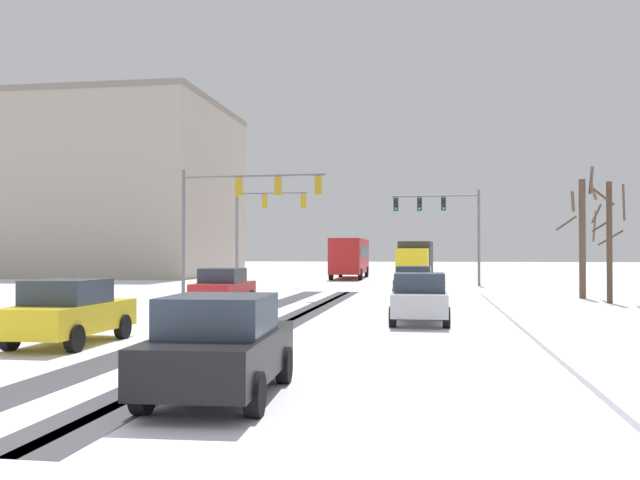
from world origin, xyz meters
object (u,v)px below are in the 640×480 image
bus_oncoming (350,255)px  box_truck_delivery (415,261)px  traffic_signal_far_right (443,215)px  car_black_fifth (220,346)px  car_dark_green_lead (414,283)px  traffic_signal_near_left (240,201)px  traffic_signal_far_left (261,217)px  car_red_second (223,287)px  office_building_far_left_block (103,191)px  car_yellow_cab_fourth (69,312)px  car_silver_third (420,298)px  bare_tree_sidewalk_mid (609,237)px  bare_tree_sidewalk_far (583,232)px

bus_oncoming → box_truck_delivery: bearing=-59.5°
traffic_signal_far_right → car_black_fifth: (-4.14, -37.69, -3.97)m
car_dark_green_lead → traffic_signal_near_left: bearing=174.8°
traffic_signal_far_left → car_red_second: (2.41, -16.23, -3.77)m
traffic_signal_near_left → office_building_far_left_block: 36.60m
car_dark_green_lead → traffic_signal_far_left: bearing=132.7°
car_yellow_cab_fourth → box_truck_delivery: box_truck_delivery is taller
traffic_signal_near_left → office_building_far_left_block: (-21.72, 29.27, 3.32)m
traffic_signal_near_left → car_silver_third: size_ratio=1.83×
car_red_second → bus_oncoming: bus_oncoming is taller
traffic_signal_far_right → car_dark_green_lead: 15.59m
traffic_signal_far_right → bare_tree_sidewalk_mid: traffic_signal_far_right is taller
traffic_signal_near_left → car_silver_third: (9.15, -11.50, -4.02)m
car_yellow_cab_fourth → bare_tree_sidewalk_mid: (16.74, 16.69, 2.12)m
car_red_second → bare_tree_sidewalk_mid: 17.20m
office_building_far_left_block → car_red_second: bearing=-57.2°
traffic_signal_near_left → car_dark_green_lead: traffic_signal_near_left is taller
traffic_signal_far_right → car_silver_third: traffic_signal_far_right is taller
car_black_fifth → office_building_far_left_block: office_building_far_left_block is taller
traffic_signal_far_right → car_yellow_cab_fourth: (-9.71, -32.19, -3.97)m
box_truck_delivery → office_building_far_left_block: bearing=156.1°
box_truck_delivery → bare_tree_sidewalk_mid: 19.48m
car_black_fifth → bus_oncoming: (-3.58, 49.24, 1.18)m
bare_tree_sidewalk_mid → car_dark_green_lead: bearing=176.6°
car_red_second → office_building_far_left_block: bearing=122.8°
traffic_signal_far_right → car_black_fifth: 38.12m
car_red_second → bare_tree_sidewalk_far: size_ratio=0.63×
car_silver_third → car_yellow_cab_fourth: bearing=-142.6°
car_silver_third → bare_tree_sidewalk_far: bare_tree_sidewalk_far is taller
car_yellow_cab_fourth → office_building_far_left_block: 52.80m
traffic_signal_far_right → bus_oncoming: (-7.72, 11.55, -2.80)m
bare_tree_sidewalk_mid → bare_tree_sidewalk_far: size_ratio=0.84×
box_truck_delivery → traffic_signal_far_left: bearing=-149.9°
traffic_signal_far_right → bare_tree_sidewalk_mid: 17.12m
traffic_signal_near_left → car_red_second: traffic_signal_near_left is taller
box_truck_delivery → car_silver_third: bearing=-88.5°
box_truck_delivery → bare_tree_sidewalk_mid: size_ratio=1.38×
box_truck_delivery → traffic_signal_far_right: bearing=-41.9°
bus_oncoming → box_truck_delivery: (5.78, -9.81, -0.36)m
traffic_signal_far_left → car_silver_third: (10.59, -21.72, -3.77)m
car_yellow_cab_fourth → bare_tree_sidewalk_mid: size_ratio=0.75×
car_silver_third → bare_tree_sidewalk_far: bearing=60.0°
traffic_signal_far_left → box_truck_delivery: (9.85, 5.71, -2.95)m
car_dark_green_lead → office_building_far_left_block: 43.41m
box_truck_delivery → car_yellow_cab_fourth: bearing=-102.9°
bus_oncoming → box_truck_delivery: 11.39m
car_silver_third → car_yellow_cab_fourth: (-8.50, -6.49, 0.00)m
traffic_signal_far_left → office_building_far_left_block: (-20.29, 19.05, 3.57)m
traffic_signal_far_left → office_building_far_left_block: 28.06m
traffic_signal_near_left → bus_oncoming: bearing=84.1°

